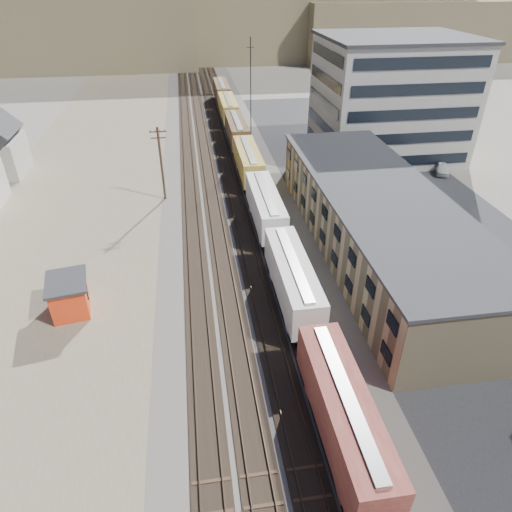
{
  "coord_description": "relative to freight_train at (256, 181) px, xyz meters",
  "views": [
    {
      "loc": [
        -4.67,
        -16.6,
        27.15
      ],
      "look_at": [
        0.99,
        20.93,
        3.0
      ],
      "focal_mm": 32.0,
      "sensor_mm": 36.0,
      "label": 1
    }
  ],
  "objects": [
    {
      "name": "office_tower",
      "position": [
        24.15,
        15.25,
        6.47
      ],
      "size": [
        22.6,
        18.6,
        18.45
      ],
      "color": "#9E998E",
      "rests_on": "ground"
    },
    {
      "name": "radio_mast",
      "position": [
        2.2,
        20.3,
        6.33
      ],
      "size": [
        1.2,
        0.16,
        18.0
      ],
      "color": "black",
      "rests_on": "ground"
    },
    {
      "name": "parked_car_far",
      "position": [
        29.85,
        5.25,
        -2.0
      ],
      "size": [
        3.4,
        5.01,
        1.58
      ],
      "primitive_type": "imported",
      "rotation": [
        0.0,
        0.0,
        -0.36
      ],
      "color": "silver",
      "rests_on": "ground"
    },
    {
      "name": "parked_car_blue",
      "position": [
        16.75,
        -1.67,
        -1.99
      ],
      "size": [
        4.34,
        6.31,
        1.6
      ],
      "primitive_type": "imported",
      "rotation": [
        0.0,
        0.0,
        0.32
      ],
      "color": "navy",
      "rests_on": "ground"
    },
    {
      "name": "freight_train",
      "position": [
        0.0,
        0.0,
        0.0
      ],
      "size": [
        3.0,
        119.74,
        4.46
      ],
      "color": "black",
      "rests_on": "ground"
    },
    {
      "name": "hills_north",
      "position": [
        -3.63,
        128.22,
        11.31
      ],
      "size": [
        265.0,
        80.0,
        32.0
      ],
      "color": "brown",
      "rests_on": "ground"
    },
    {
      "name": "utility_pole_north",
      "position": [
        -12.3,
        2.3,
        2.5
      ],
      "size": [
        2.2,
        0.32,
        10.0
      ],
      "color": "#382619",
      "rests_on": "ground"
    },
    {
      "name": "maintenance_shed",
      "position": [
        -20.46,
        -20.82,
        -1.08
      ],
      "size": [
        4.27,
        5.11,
        3.35
      ],
      "color": "#EE3B16",
      "rests_on": "ground"
    },
    {
      "name": "ground",
      "position": [
        -3.8,
        -39.7,
        -2.79
      ],
      "size": [
        300.0,
        300.0,
        0.0
      ],
      "primitive_type": "plane",
      "color": "#6B6356",
      "rests_on": "ground"
    },
    {
      "name": "ballast_bed",
      "position": [
        -3.8,
        10.3,
        -2.76
      ],
      "size": [
        18.0,
        200.0,
        0.06
      ],
      "primitive_type": "cube",
      "color": "#4C4742",
      "rests_on": "ground"
    },
    {
      "name": "dirt_yard",
      "position": [
        -23.8,
        0.3,
        -2.78
      ],
      "size": [
        24.0,
        180.0,
        0.03
      ],
      "primitive_type": "cube",
      "color": "#6C634A",
      "rests_on": "ground"
    },
    {
      "name": "rail_tracks",
      "position": [
        -4.35,
        10.3,
        -2.68
      ],
      "size": [
        11.4,
        200.0,
        0.24
      ],
      "color": "black",
      "rests_on": "ground"
    },
    {
      "name": "warehouse",
      "position": [
        11.18,
        -14.7,
        0.86
      ],
      "size": [
        12.4,
        40.4,
        7.25
      ],
      "color": "tan",
      "rests_on": "ground"
    },
    {
      "name": "asphalt_lot",
      "position": [
        18.2,
        -4.7,
        -2.77
      ],
      "size": [
        26.0,
        120.0,
        0.04
      ],
      "primitive_type": "cube",
      "color": "#232326",
      "rests_on": "ground"
    }
  ]
}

